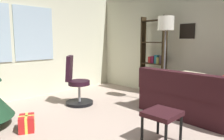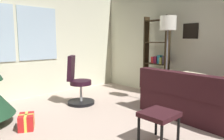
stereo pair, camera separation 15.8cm
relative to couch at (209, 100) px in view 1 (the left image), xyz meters
The scene contains 8 objects.
wall_back_with_windows 3.94m from the couch, 115.80° to the left, with size 4.85×0.12×2.67m.
wall_right_with_frames 1.42m from the couch, 28.93° to the left, with size 0.12×5.81×2.67m.
couch is the anchor object (origin of this frame).
footstool 1.42m from the couch, behind, with size 0.44×0.40×0.42m.
gift_box_red 3.01m from the couch, 146.20° to the left, with size 0.31×0.35×0.23m.
office_chair 2.52m from the couch, 118.83° to the left, with size 0.60×0.59×1.01m.
bookshelf 1.72m from the couch, 69.43° to the left, with size 0.18×0.64×1.88m.
floor_lamp 1.56m from the couch, 82.40° to the left, with size 0.32×0.32×1.80m.
Camera 1 is at (-2.07, -1.76, 1.32)m, focal length 33.67 mm.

